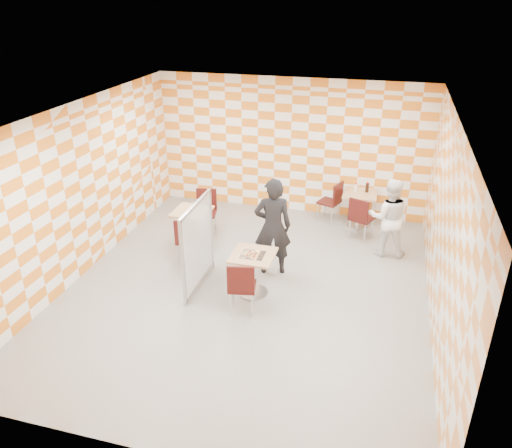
# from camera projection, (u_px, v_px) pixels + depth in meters

# --- Properties ---
(room_shell) EXTENTS (7.00, 7.00, 7.00)m
(room_shell) POSITION_uv_depth(u_px,v_px,m) (256.00, 196.00, 8.42)
(room_shell) COLOR gray
(room_shell) RESTS_ON ground
(main_table) EXTENTS (0.70, 0.70, 0.75)m
(main_table) POSITION_uv_depth(u_px,v_px,m) (253.00, 267.00, 8.25)
(main_table) COLOR tan
(main_table) RESTS_ON ground
(second_table) EXTENTS (0.70, 0.70, 0.75)m
(second_table) POSITION_uv_depth(u_px,v_px,m) (359.00, 203.00, 10.65)
(second_table) COLOR tan
(second_table) RESTS_ON ground
(empty_table) EXTENTS (0.70, 0.70, 0.75)m
(empty_table) POSITION_uv_depth(u_px,v_px,m) (192.00, 222.00, 9.82)
(empty_table) COLOR tan
(empty_table) RESTS_ON ground
(chair_main_front) EXTENTS (0.49, 0.50, 0.92)m
(chair_main_front) POSITION_uv_depth(u_px,v_px,m) (241.00, 285.00, 7.70)
(chair_main_front) COLOR #380D0B
(chair_main_front) RESTS_ON ground
(chair_second_front) EXTENTS (0.56, 0.56, 0.92)m
(chair_second_front) POSITION_uv_depth(u_px,v_px,m) (360.00, 216.00, 9.99)
(chair_second_front) COLOR #380D0B
(chair_second_front) RESTS_ON ground
(chair_second_side) EXTENTS (0.55, 0.54, 0.92)m
(chair_second_side) POSITION_uv_depth(u_px,v_px,m) (333.00, 199.00, 10.77)
(chair_second_side) COLOR #380D0B
(chair_second_side) RESTS_ON ground
(chair_empty_near) EXTENTS (0.56, 0.57, 0.92)m
(chair_empty_near) POSITION_uv_depth(u_px,v_px,m) (186.00, 236.00, 9.17)
(chair_empty_near) COLOR #380D0B
(chair_empty_near) RESTS_ON ground
(chair_empty_far) EXTENTS (0.50, 0.51, 0.92)m
(chair_empty_far) POSITION_uv_depth(u_px,v_px,m) (206.00, 208.00, 10.36)
(chair_empty_far) COLOR #380D0B
(chair_empty_far) RESTS_ON ground
(partition) EXTENTS (0.08, 1.38, 1.55)m
(partition) POSITION_uv_depth(u_px,v_px,m) (198.00, 245.00, 8.36)
(partition) COLOR white
(partition) RESTS_ON ground
(man_dark) EXTENTS (0.75, 0.60, 1.80)m
(man_dark) POSITION_uv_depth(u_px,v_px,m) (273.00, 227.00, 8.73)
(man_dark) COLOR black
(man_dark) RESTS_ON ground
(man_white) EXTENTS (0.79, 0.63, 1.54)m
(man_white) POSITION_uv_depth(u_px,v_px,m) (389.00, 217.00, 9.38)
(man_white) COLOR white
(man_white) RESTS_ON ground
(pizza_on_foil) EXTENTS (0.40, 0.40, 0.04)m
(pizza_on_foil) POSITION_uv_depth(u_px,v_px,m) (253.00, 254.00, 8.12)
(pizza_on_foil) COLOR silver
(pizza_on_foil) RESTS_ON main_table
(sport_bottle) EXTENTS (0.06, 0.06, 0.20)m
(sport_bottle) POSITION_uv_depth(u_px,v_px,m) (356.00, 187.00, 10.59)
(sport_bottle) COLOR white
(sport_bottle) RESTS_ON second_table
(soda_bottle) EXTENTS (0.07, 0.07, 0.23)m
(soda_bottle) POSITION_uv_depth(u_px,v_px,m) (367.00, 188.00, 10.54)
(soda_bottle) COLOR black
(soda_bottle) RESTS_ON second_table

